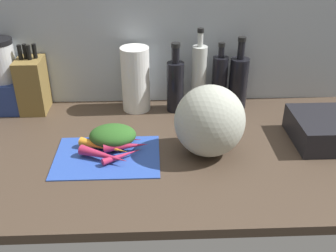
# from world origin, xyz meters

# --- Properties ---
(ground_plane) EXTENTS (1.70, 0.80, 0.03)m
(ground_plane) POSITION_xyz_m (0.00, 0.00, -0.01)
(ground_plane) COLOR #47382B
(wall_back) EXTENTS (1.70, 0.03, 0.60)m
(wall_back) POSITION_xyz_m (0.00, 0.39, 0.30)
(wall_back) COLOR #ADB7C1
(wall_back) RESTS_ON ground_plane
(cutting_board) EXTENTS (0.34, 0.25, 0.01)m
(cutting_board) POSITION_xyz_m (-0.10, -0.06, 0.00)
(cutting_board) COLOR #2D51B7
(cutting_board) RESTS_ON ground_plane
(carrot_0) EXTENTS (0.15, 0.04, 0.02)m
(carrot_0) POSITION_xyz_m (-0.06, 0.02, 0.02)
(carrot_0) COLOR #B2264C
(carrot_0) RESTS_ON cutting_board
(carrot_1) EXTENTS (0.12, 0.09, 0.03)m
(carrot_1) POSITION_xyz_m (-0.10, 0.02, 0.02)
(carrot_1) COLOR red
(carrot_1) RESTS_ON cutting_board
(carrot_2) EXTENTS (0.14, 0.10, 0.03)m
(carrot_2) POSITION_xyz_m (-0.08, 0.02, 0.02)
(carrot_2) COLOR orange
(carrot_2) RESTS_ON cutting_board
(carrot_3) EXTENTS (0.13, 0.09, 0.02)m
(carrot_3) POSITION_xyz_m (-0.05, -0.08, 0.02)
(carrot_3) COLOR #B2264C
(carrot_3) RESTS_ON cutting_board
(carrot_4) EXTENTS (0.17, 0.10, 0.03)m
(carrot_4) POSITION_xyz_m (-0.11, -0.03, 0.02)
(carrot_4) COLOR orange
(carrot_4) RESTS_ON cutting_board
(carrot_5) EXTENTS (0.10, 0.07, 0.02)m
(carrot_5) POSITION_xyz_m (-0.11, -0.03, 0.02)
(carrot_5) COLOR orange
(carrot_5) RESTS_ON cutting_board
(carrot_6) EXTENTS (0.15, 0.05, 0.03)m
(carrot_6) POSITION_xyz_m (-0.04, -0.03, 0.03)
(carrot_6) COLOR #B2264C
(carrot_6) RESTS_ON cutting_board
(carrot_7) EXTENTS (0.17, 0.10, 0.03)m
(carrot_7) POSITION_xyz_m (-0.11, -0.08, 0.02)
(carrot_7) COLOR #B2264C
(carrot_7) RESTS_ON cutting_board
(carrot_greens_pile) EXTENTS (0.16, 0.12, 0.07)m
(carrot_greens_pile) POSITION_xyz_m (-0.09, 0.01, 0.04)
(carrot_greens_pile) COLOR #2D6023
(carrot_greens_pile) RESTS_ON cutting_board
(winter_squash) EXTENTS (0.23, 0.21, 0.24)m
(winter_squash) POSITION_xyz_m (0.23, -0.04, 0.12)
(winter_squash) COLOR #B2B7A8
(winter_squash) RESTS_ON ground_plane
(knife_block) EXTENTS (0.10, 0.13, 0.27)m
(knife_block) POSITION_xyz_m (-0.41, 0.30, 0.11)
(knife_block) COLOR olive
(knife_block) RESTS_ON ground_plane
(blender_appliance) EXTENTS (0.15, 0.15, 0.29)m
(blender_appliance) POSITION_xyz_m (-0.52, 0.31, 0.12)
(blender_appliance) COLOR navy
(blender_appliance) RESTS_ON ground_plane
(paper_towel_roll) EXTENTS (0.11, 0.11, 0.25)m
(paper_towel_roll) POSITION_xyz_m (-0.02, 0.30, 0.13)
(paper_towel_roll) COLOR white
(paper_towel_roll) RESTS_ON ground_plane
(bottle_0) EXTENTS (0.07, 0.07, 0.27)m
(bottle_0) POSITION_xyz_m (0.14, 0.28, 0.11)
(bottle_0) COLOR black
(bottle_0) RESTS_ON ground_plane
(bottle_1) EXTENTS (0.06, 0.06, 0.32)m
(bottle_1) POSITION_xyz_m (0.23, 0.29, 0.13)
(bottle_1) COLOR silver
(bottle_1) RESTS_ON ground_plane
(bottle_2) EXTENTS (0.06, 0.06, 0.27)m
(bottle_2) POSITION_xyz_m (0.31, 0.30, 0.11)
(bottle_2) COLOR black
(bottle_2) RESTS_ON ground_plane
(bottle_3) EXTENTS (0.07, 0.07, 0.29)m
(bottle_3) POSITION_xyz_m (0.39, 0.30, 0.11)
(bottle_3) COLOR black
(bottle_3) RESTS_ON ground_plane
(dish_rack) EXTENTS (0.27, 0.23, 0.09)m
(dish_rack) POSITION_xyz_m (0.66, 0.02, 0.04)
(dish_rack) COLOR black
(dish_rack) RESTS_ON ground_plane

